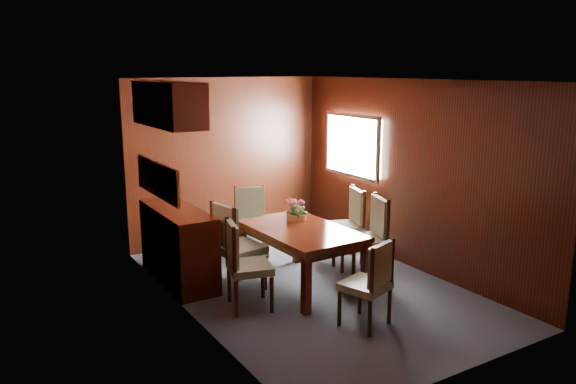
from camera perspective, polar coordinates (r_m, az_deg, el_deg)
ground at (r=6.72m, az=2.36°, el=-9.60°), size 4.50×4.50×0.00m
room_shell at (r=6.52m, az=0.09°, el=4.58°), size 3.06×4.52×2.41m
sideboard at (r=6.88m, az=-11.07°, el=-5.33°), size 0.48×1.40×0.90m
dining_table at (r=6.57m, az=1.34°, el=-4.53°), size 0.98×1.53×0.70m
chair_left_near at (r=6.00m, az=-4.62°, el=-6.92°), size 0.55×0.56×0.97m
chair_left_far at (r=6.45m, az=-5.57°, el=-5.08°), size 0.56×0.57×1.06m
chair_right_near at (r=6.91m, az=8.35°, el=-4.13°), size 0.59×0.61×1.02m
chair_right_far at (r=7.49m, az=6.18°, el=-2.90°), size 0.57×0.58×0.99m
chair_head at (r=5.63m, az=8.47°, el=-8.78°), size 0.53×0.52×0.90m
chair_foot at (r=7.76m, az=-3.81°, el=-2.53°), size 0.57×0.56×0.94m
flower_centerpiece at (r=6.87m, az=0.88°, el=-1.82°), size 0.26×0.26×0.26m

